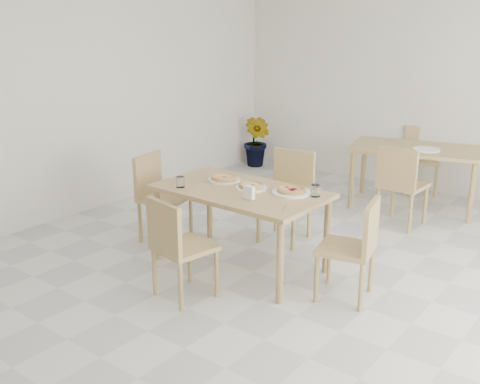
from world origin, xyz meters
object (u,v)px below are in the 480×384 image
Objects in this scene: chair_west at (158,191)px; main_table at (240,198)px; plate_pepperoni at (291,192)px; potted_plant at (257,141)px; pizza_pepperoni at (291,190)px; plate_margherita at (224,180)px; chair_back_n at (421,154)px; tumbler_a at (180,182)px; napkin_holder at (249,194)px; second_table at (415,154)px; tumbler_b at (315,191)px; plate_mushroom at (251,188)px; chair_back_s at (400,181)px; pizza_mushroom at (251,185)px; pizza_margherita at (224,178)px; chair_east at (356,243)px; plate_empty at (426,149)px; chair_north at (289,189)px; chair_south at (176,242)px.

main_table is at bearing -103.09° from chair_west.
plate_pepperoni reaches higher than main_table.
potted_plant reaches higher than plate_pepperoni.
pizza_pepperoni reaches higher than plate_pepperoni.
plate_margherita is 0.36× the size of chair_back_n.
napkin_holder reaches higher than tumbler_a.
tumbler_b is at bearing -103.40° from second_table.
chair_back_s reaches higher than plate_mushroom.
second_table is (1.69, 2.64, 0.15)m from chair_west.
plate_mushroom is 1.17× the size of pizza_mushroom.
plate_mushroom is 0.17× the size of second_table.
potted_plant reaches higher than pizza_margherita.
chair_east is 2.71× the size of plate_empty.
plate_margherita is (-1.43, 0.07, 0.26)m from chair_east.
tumbler_b reaches higher than second_table.
chair_back_n is at bearing 179.27° from chair_east.
chair_east is at bearing -9.63° from plate_pepperoni.
pizza_margherita is 2.69m from second_table.
second_table is at bearing 91.45° from tumbler_b.
chair_north is 3.09× the size of pizza_margherita.
tumbler_b is (1.11, 0.51, 0.00)m from tumbler_a.
plate_mushroom is at bearing -8.76° from pizza_margherita.
plate_mushroom is at bearing 126.76° from napkin_holder.
napkin_holder is (0.19, -0.28, 0.05)m from plate_mushroom.
main_table is 1.79× the size of chair_south.
chair_back_n reaches higher than pizza_mushroom.
pizza_pepperoni is at bearing -62.99° from chair_north.
pizza_margherita is (-0.29, 0.96, 0.28)m from chair_south.
plate_pepperoni is at bearing -97.20° from plate_empty.
chair_west is 1.05× the size of chair_east.
chair_west reaches higher than pizza_margherita.
chair_south is 2.99× the size of plate_mushroom.
chair_north is 1.91m from second_table.
plate_margherita is (-0.29, 0.96, 0.26)m from chair_south.
chair_east is 2.74× the size of pizza_pepperoni.
tumbler_b reaches higher than pizza_mushroom.
plate_empty is at bearing -42.04° from second_table.
chair_back_s is at bearing 80.10° from pizza_pepperoni.
plate_empty is at bearing 82.80° from pizza_pepperoni.
chair_west is 0.86m from pizza_margherita.
chair_back_s is at bearing -94.08° from second_table.
napkin_holder is 4.08m from potted_plant.
chair_north is at bearing 98.68° from plate_mushroom.
main_table is 0.48m from plate_pepperoni.
chair_north is 0.88m from plate_pepperoni.
main_table is 3.43m from chair_back_n.
second_table is (-0.55, 2.61, 0.17)m from chair_east.
chair_back_s reaches higher than tumbler_a.
chair_north is at bearing 124.75° from pizza_pepperoni.
chair_north is 3.02m from potted_plant.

